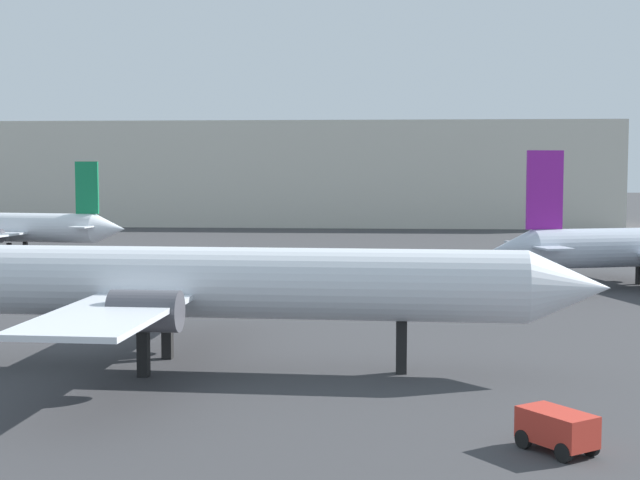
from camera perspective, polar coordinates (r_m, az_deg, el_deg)
airplane_on_taxiway at (r=41.50m, az=-8.51°, el=-2.55°), size 36.16×22.79×10.52m
airplane_far_left at (r=98.22m, az=-18.34°, el=0.75°), size 25.26×19.30×9.28m
baggage_cart at (r=30.60m, az=14.22°, el=-11.05°), size 2.48×2.70×1.30m
terminal_building at (r=142.05m, az=-0.87°, el=4.06°), size 90.66×19.53×15.26m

